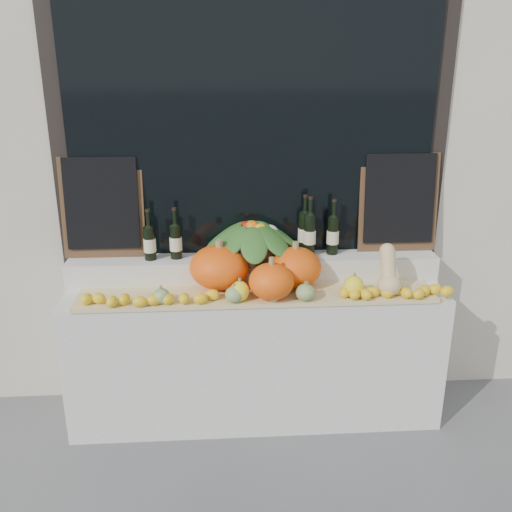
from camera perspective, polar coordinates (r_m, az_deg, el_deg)
storefront_facade at (r=3.93m, az=-0.81°, el=19.76°), size 7.00×0.94×4.50m
display_sill at (r=3.68m, az=-0.08°, el=-9.60°), size 2.30×0.55×0.88m
rear_tier at (r=3.60m, az=-0.24°, el=-1.19°), size 2.30×0.25×0.16m
straw_bedding at (r=3.37m, az=0.06°, el=-3.93°), size 2.10×0.32×0.02m
pumpkin_left at (r=3.41m, az=-3.66°, el=-1.11°), size 0.47×0.47×0.26m
pumpkin_right at (r=3.43m, az=3.94°, el=-1.14°), size 0.41×0.41×0.24m
pumpkin_center at (r=3.26m, az=1.55°, el=-2.56°), size 0.27×0.27×0.21m
butternut_squash at (r=3.41m, az=13.12°, el=-1.72°), size 0.14×0.21×0.29m
decorative_gourds at (r=3.26m, az=1.92°, el=-3.56°), size 1.21×0.17×0.14m
lemon_heap at (r=3.25m, az=0.19°, el=-3.99°), size 2.20×0.16×0.06m
produce_bowl at (r=3.52m, az=-0.39°, el=1.72°), size 0.62×0.62×0.24m
wine_bottle_far_left at (r=3.54m, az=-10.59°, el=1.32°), size 0.08×0.08×0.32m
wine_bottle_near_left at (r=3.53m, az=-8.03°, el=1.48°), size 0.08×0.08×0.32m
wine_bottle_tall at (r=3.59m, az=4.89°, el=2.36°), size 0.08×0.08×0.38m
wine_bottle_near_right at (r=3.55m, az=5.38°, el=2.15°), size 0.08×0.08×0.38m
wine_bottle_far_right at (r=3.61m, az=7.69°, el=2.13°), size 0.08×0.08×0.35m
chalkboard_left at (r=3.60m, az=-15.14°, el=4.87°), size 0.50×0.09×0.62m
chalkboard_right at (r=3.70m, az=14.11°, el=5.37°), size 0.50×0.09×0.62m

